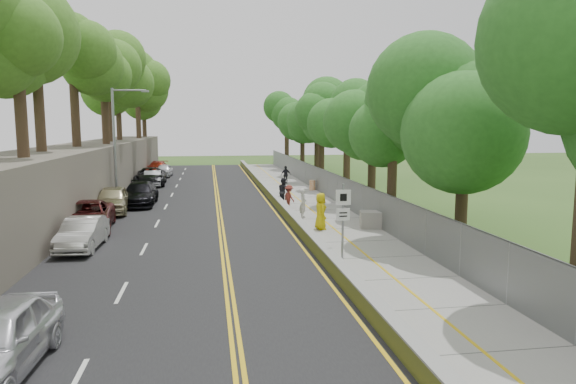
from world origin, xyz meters
The scene contains 25 objects.
ground centered at (0.00, 0.00, 0.00)m, with size 140.00×140.00×0.00m, color #33511E.
road centered at (-5.40, 15.00, 0.02)m, with size 11.20×66.00×0.04m, color black.
sidewalk centered at (2.55, 15.00, 0.03)m, with size 4.20×66.00×0.05m, color gray.
jersey_barrier centered at (0.25, 15.00, 0.30)m, with size 0.42×66.00×0.60m, color #BFD337.
rock_embankment centered at (-13.50, 15.00, 2.00)m, with size 5.00×66.00×4.00m, color #595147.
chainlink_fence centered at (4.65, 15.00, 1.00)m, with size 0.04×66.00×2.00m, color slate.
trees_embankment centered at (-13.00, 15.00, 10.50)m, with size 6.40×66.00×13.00m, color #4D8828, non-canonical shape.
trees_fenceside centered at (7.00, 15.00, 7.00)m, with size 7.00×66.00×14.00m, color #337A28, non-canonical shape.
streetlight centered at (-10.46, 14.00, 4.64)m, with size 2.52×0.22×8.00m.
signpost centered at (1.05, -3.02, 1.96)m, with size 0.62×0.09×3.10m.
construction_barrel centered at (4.30, 19.14, 0.46)m, with size 0.50×0.50×0.83m, color #DC5E00.
concrete_block centered at (4.30, 3.00, 0.49)m, with size 1.31×0.99×0.88m, color gray.
car_1 centered at (-9.87, 0.44, 0.74)m, with size 1.47×4.23×1.39m, color beige.
car_2 centered at (-10.60, 4.37, 0.82)m, with size 2.59×5.62×1.56m, color #551A1A.
car_3 centered at (-9.00, 12.96, 0.81)m, with size 2.16×5.32×1.55m, color black.
car_4 centered at (-10.27, 10.05, 0.88)m, with size 1.97×4.90×1.67m, color tan.
car_5 centered at (-9.30, 24.22, 0.72)m, with size 1.45×4.15×1.37m, color silver.
car_6 centered at (-9.56, 24.87, 0.84)m, with size 2.64×5.73×1.59m, color black.
car_7 centered at (-9.95, 35.11, 0.75)m, with size 2.00×4.91×1.43m, color maroon.
car_8 centered at (-9.00, 32.54, 0.71)m, with size 1.59×3.96×1.35m, color silver.
painter_0 centered at (1.45, 3.00, 1.01)m, with size 0.94×0.61×1.93m, color gold.
painter_1 centered at (1.16, 6.44, 0.91)m, with size 0.63×0.41×1.72m, color beige.
painter_2 centered at (0.75, 11.54, 0.98)m, with size 0.91×0.71×1.86m, color #222227.
painter_3 centered at (0.85, 9.77, 0.84)m, with size 1.02×0.58×1.57m, color maroon.
person_far centered at (2.80, 24.22, 0.88)m, with size 0.97×0.40×1.65m, color black.
Camera 1 is at (-4.28, -22.90, 5.50)m, focal length 32.00 mm.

